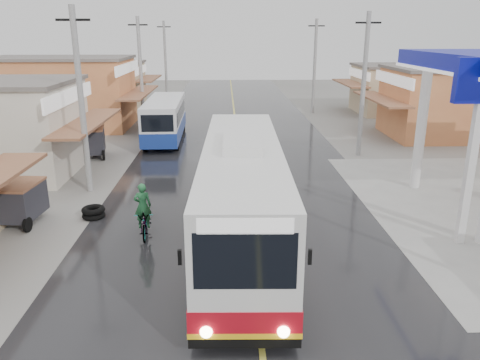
{
  "coord_description": "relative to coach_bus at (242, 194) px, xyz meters",
  "views": [
    {
      "loc": [
        -0.78,
        -11.43,
        6.94
      ],
      "look_at": [
        -0.28,
        4.67,
        1.82
      ],
      "focal_mm": 35.0,
      "sensor_mm": 36.0,
      "label": 1
    }
  ],
  "objects": [
    {
      "name": "ground",
      "position": [
        0.26,
        -3.18,
        -1.8
      ],
      "size": [
        120.0,
        120.0,
        0.0
      ],
      "primitive_type": "plane",
      "color": "slate",
      "rests_on": "ground"
    },
    {
      "name": "road",
      "position": [
        0.26,
        11.82,
        -1.79
      ],
      "size": [
        12.0,
        90.0,
        0.02
      ],
      "primitive_type": "cube",
      "color": "black",
      "rests_on": "ground"
    },
    {
      "name": "centre_line",
      "position": [
        0.26,
        11.82,
        -1.78
      ],
      "size": [
        0.15,
        90.0,
        0.01
      ],
      "primitive_type": "cube",
      "color": "#D8CC4C",
      "rests_on": "road"
    },
    {
      "name": "shopfronts_left",
      "position": [
        -12.74,
        14.82,
        -1.8
      ],
      "size": [
        11.0,
        44.0,
        5.2
      ],
      "primitive_type": null,
      "color": "tan",
      "rests_on": "ground"
    },
    {
      "name": "utility_poles_left",
      "position": [
        -6.74,
        12.82,
        -1.8
      ],
      "size": [
        1.6,
        50.0,
        8.0
      ],
      "primitive_type": null,
      "color": "gray",
      "rests_on": "ground"
    },
    {
      "name": "utility_poles_right",
      "position": [
        7.26,
        11.82,
        -1.8
      ],
      "size": [
        1.6,
        36.0,
        8.0
      ],
      "primitive_type": null,
      "color": "gray",
      "rests_on": "ground"
    },
    {
      "name": "coach_bus",
      "position": [
        0.0,
        0.0,
        0.0
      ],
      "size": [
        2.96,
        12.04,
        3.74
      ],
      "rotation": [
        0.0,
        0.0,
        -0.03
      ],
      "color": "silver",
      "rests_on": "road"
    },
    {
      "name": "second_bus",
      "position": [
        -4.53,
        16.11,
        -0.35
      ],
      "size": [
        2.35,
        8.18,
        2.7
      ],
      "rotation": [
        0.0,
        0.0,
        0.02
      ],
      "color": "silver",
      "rests_on": "road"
    },
    {
      "name": "cyclist",
      "position": [
        -3.42,
        0.78,
        -1.15
      ],
      "size": [
        0.86,
        1.92,
        2.0
      ],
      "rotation": [
        0.0,
        0.0,
        0.12
      ],
      "color": "black",
      "rests_on": "ground"
    },
    {
      "name": "tricycle_near",
      "position": [
        -8.23,
        2.1,
        -0.91
      ],
      "size": [
        1.51,
        2.15,
        1.57
      ],
      "rotation": [
        0.0,
        0.0,
        -0.09
      ],
      "color": "#26262D",
      "rests_on": "ground"
    },
    {
      "name": "tricycle_far",
      "position": [
        -8.22,
        11.92,
        -0.81
      ],
      "size": [
        1.9,
        2.33,
        1.74
      ],
      "rotation": [
        0.0,
        0.0,
        0.2
      ],
      "color": "#26262D",
      "rests_on": "ground"
    },
    {
      "name": "tyre_stack",
      "position": [
        -5.7,
        2.5,
        -1.58
      ],
      "size": [
        0.89,
        0.89,
        0.45
      ],
      "color": "black",
      "rests_on": "ground"
    }
  ]
}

